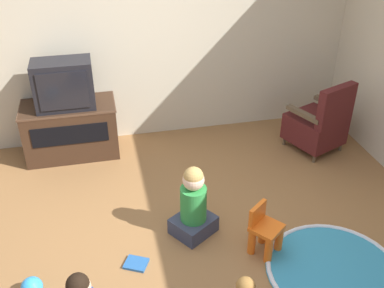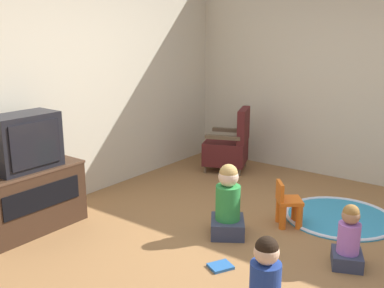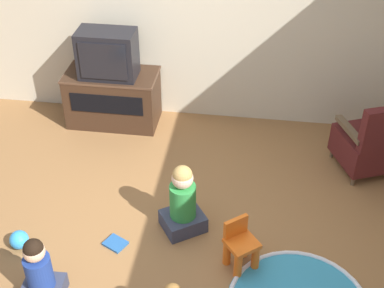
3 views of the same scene
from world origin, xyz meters
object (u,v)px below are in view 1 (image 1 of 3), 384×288
(television, at_px, (64,84))
(black_armchair, at_px, (318,124))
(book, at_px, (136,264))
(tv_cabinet, at_px, (71,129))
(yellow_kid_chair, at_px, (265,232))
(toy_ball, at_px, (32,287))
(child_watching_left, at_px, (193,205))

(television, relative_size, black_armchair, 0.71)
(book, bearing_deg, tv_cabinet, -48.35)
(yellow_kid_chair, height_order, toy_ball, yellow_kid_chair)
(tv_cabinet, xyz_separation_m, television, (-0.00, -0.05, 0.57))
(yellow_kid_chair, height_order, book, yellow_kid_chair)
(black_armchair, distance_m, toy_ball, 3.50)
(tv_cabinet, bearing_deg, television, -90.00)
(television, xyz_separation_m, child_watching_left, (1.07, -1.60, -0.59))
(black_armchair, distance_m, book, 2.72)
(yellow_kid_chair, xyz_separation_m, toy_ball, (-1.93, -0.07, -0.12))
(television, relative_size, child_watching_left, 0.89)
(child_watching_left, relative_size, toy_ball, 4.18)
(black_armchair, distance_m, yellow_kid_chair, 1.90)
(toy_ball, relative_size, book, 0.71)
(child_watching_left, xyz_separation_m, book, (-0.56, -0.30, -0.29))
(tv_cabinet, height_order, television, television)
(toy_ball, height_order, book, toy_ball)
(television, xyz_separation_m, black_armchair, (2.82, -0.50, -0.56))
(tv_cabinet, bearing_deg, yellow_kid_chair, -51.26)
(television, bearing_deg, black_armchair, -10.01)
(black_armchair, xyz_separation_m, toy_ball, (-3.13, -1.54, -0.26))
(black_armchair, bearing_deg, child_watching_left, 10.15)
(yellow_kid_chair, height_order, child_watching_left, child_watching_left)
(child_watching_left, bearing_deg, black_armchair, -1.50)
(yellow_kid_chair, bearing_deg, tv_cabinet, 90.34)
(television, bearing_deg, book, -75.05)
(television, bearing_deg, toy_ball, -98.86)
(child_watching_left, distance_m, toy_ball, 1.47)
(child_watching_left, bearing_deg, tv_cabinet, 89.32)
(tv_cabinet, xyz_separation_m, toy_ball, (-0.32, -2.08, -0.24))
(television, height_order, child_watching_left, television)
(tv_cabinet, xyz_separation_m, black_armchair, (2.82, -0.54, 0.01))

